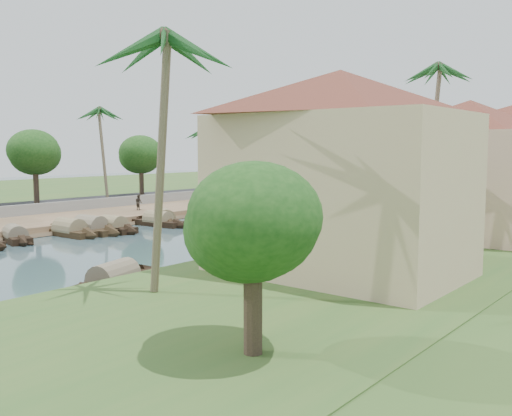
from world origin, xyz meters
The scene contains 40 objects.
ground centered at (0.00, 0.00, 0.00)m, with size 220.00×220.00×0.00m, color #395156.
left_bank centered at (-16.00, 20.00, 0.40)m, with size 10.00×180.00×0.80m, color brown.
right_bank centered at (19.00, 20.00, 0.60)m, with size 16.00×180.00×1.20m, color #2F5522.
road centered at (-24.50, 20.00, 0.70)m, with size 8.00×180.00×1.40m, color black.
retaining_wall centered at (-20.20, 20.00, 1.35)m, with size 0.40×180.00×1.10m, color slate.
far_left_fill centered at (-51.00, 20.00, 0.68)m, with size 45.00×220.00×1.35m, color #2F5522.
treeline centered at (0.00, 100.00, 4.00)m, with size 120.00×14.00×8.00m.
bridge centered at (0.00, 72.00, 1.72)m, with size 28.00×4.00×2.40m.
building_near centered at (18.99, -2.00, 6.38)m, with size 14.85×14.85×10.20m.
building_mid centered at (19.99, 14.00, 6.13)m, with size 14.11×14.11×9.70m.
building_far centered at (18.99, 28.00, 6.38)m, with size 15.59×15.59×10.20m.
sampan_3 centered at (-10.03, -3.84, 0.41)m, with size 7.04×3.14×1.91m.
sampan_4 centered at (-9.42, 0.77, 0.42)m, with size 7.78×2.08×2.20m.
sampan_5 centered at (-8.24, 4.40, 0.42)m, with size 6.82×2.04×2.18m.
sampan_6 centered at (-9.12, 2.66, 0.42)m, with size 8.14×2.42×2.38m.
sampan_7 centered at (-8.30, 9.81, 0.41)m, with size 7.79×2.14×2.07m.
sampan_8 centered at (-9.09, 11.37, 0.41)m, with size 6.71×4.89×2.13m.
sampan_9 centered at (-8.70, 19.91, 0.42)m, with size 8.88×2.64×2.21m.
sampan_10 centered at (-8.99, 16.67, 0.41)m, with size 7.41×5.01×2.10m.
sampan_11 centered at (-8.40, 24.79, 0.42)m, with size 9.04×3.87×2.50m.
sampan_12 centered at (-8.86, 29.89, 0.42)m, with size 9.74×3.58×2.27m.
sampan_13 centered at (-8.83, 28.51, 0.41)m, with size 8.06×3.61×2.17m.
sampan_14 centered at (8.71, -8.24, 0.41)m, with size 3.81×8.21×2.00m.
sampan_15 centered at (9.92, 4.70, 0.41)m, with size 2.83×7.66×2.04m.
sampan_16 centered at (8.72, 20.45, 0.41)m, with size 1.88×8.59×2.11m.
canoe_1 centered at (-9.53, -4.11, 0.10)m, with size 5.07×1.22×0.81m.
canoe_2 centered at (-6.72, 21.76, 0.10)m, with size 5.86×2.63×0.86m.
palm_0 centered at (15.00, -10.58, 11.92)m, with size 3.20×3.20×12.53m.
palm_1 centered at (16.00, 6.02, 9.39)m, with size 3.20×3.20×9.92m.
palm_2 centered at (15.00, 19.10, 13.86)m, with size 3.20×3.20×14.57m.
palm_3 centered at (16.00, 36.37, 10.69)m, with size 3.20×3.20×11.26m.
palm_5 centered at (-24.00, 15.27, 11.99)m, with size 3.20×3.20×12.39m.
palm_6 centered at (-22.00, 30.71, 9.96)m, with size 3.20×3.20×10.30m.
palm_8 centered at (-20.50, 60.74, 11.37)m, with size 3.20×3.20×11.76m.
tree_2 centered at (-24.00, 6.15, 6.98)m, with size 5.49×5.49×7.92m.
tree_3 centered at (-24.00, 20.82, 6.63)m, with size 5.47×5.47×7.55m.
tree_4 centered at (-24.00, 39.66, 6.64)m, with size 4.87×4.87×7.33m.
tree_5 centered at (-24.00, 53.54, 7.13)m, with size 5.20×5.20×7.96m.
tree_7 centered at (23.00, -13.70, 5.17)m, with size 4.05×4.05×5.71m.
person_far centered at (-15.20, 13.09, 1.65)m, with size 0.83×0.65×1.71m, color #312A22.
Camera 1 is at (33.86, -26.91, 7.54)m, focal length 40.00 mm.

